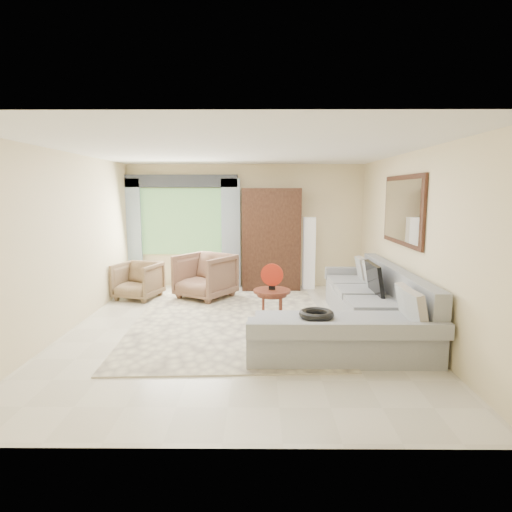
{
  "coord_description": "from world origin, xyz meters",
  "views": [
    {
      "loc": [
        0.29,
        -6.14,
        2.02
      ],
      "look_at": [
        0.25,
        0.35,
        1.05
      ],
      "focal_mm": 30.0,
      "sensor_mm": 36.0,
      "label": 1
    }
  ],
  "objects_px": {
    "armchair_right": "(205,276)",
    "armoire": "(271,239)",
    "coffee_table": "(272,307)",
    "sectional_sofa": "(362,314)",
    "floor_lamp": "(309,253)",
    "tv_screen": "(374,279)",
    "potted_plant": "(132,275)",
    "armchair_left": "(138,281)"
  },
  "relations": [
    {
      "from": "floor_lamp",
      "to": "armchair_left",
      "type": "bearing_deg",
      "value": -164.2
    },
    {
      "from": "armchair_right",
      "to": "floor_lamp",
      "type": "xyz_separation_m",
      "value": [
        2.08,
        0.91,
        0.32
      ]
    },
    {
      "from": "sectional_sofa",
      "to": "floor_lamp",
      "type": "distance_m",
      "value": 3.03
    },
    {
      "from": "sectional_sofa",
      "to": "armchair_right",
      "type": "distance_m",
      "value": 3.25
    },
    {
      "from": "coffee_table",
      "to": "armchair_left",
      "type": "bearing_deg",
      "value": 146.27
    },
    {
      "from": "armchair_right",
      "to": "potted_plant",
      "type": "relative_size",
      "value": 1.75
    },
    {
      "from": "armchair_left",
      "to": "potted_plant",
      "type": "distance_m",
      "value": 1.09
    },
    {
      "from": "armchair_left",
      "to": "armchair_right",
      "type": "bearing_deg",
      "value": 18.52
    },
    {
      "from": "tv_screen",
      "to": "armchair_right",
      "type": "height_order",
      "value": "tv_screen"
    },
    {
      "from": "sectional_sofa",
      "to": "tv_screen",
      "type": "xyz_separation_m",
      "value": [
        0.27,
        0.41,
        0.44
      ]
    },
    {
      "from": "sectional_sofa",
      "to": "armoire",
      "type": "bearing_deg",
      "value": 113.06
    },
    {
      "from": "coffee_table",
      "to": "armoire",
      "type": "xyz_separation_m",
      "value": [
        0.06,
        2.56,
        0.75
      ]
    },
    {
      "from": "tv_screen",
      "to": "armoire",
      "type": "bearing_deg",
      "value": 121.14
    },
    {
      "from": "sectional_sofa",
      "to": "armoire",
      "type": "height_order",
      "value": "armoire"
    },
    {
      "from": "sectional_sofa",
      "to": "armoire",
      "type": "distance_m",
      "value": 3.24
    },
    {
      "from": "sectional_sofa",
      "to": "armchair_right",
      "type": "xyz_separation_m",
      "value": [
        -2.52,
        2.05,
        0.15
      ]
    },
    {
      "from": "potted_plant",
      "to": "armoire",
      "type": "height_order",
      "value": "armoire"
    },
    {
      "from": "potted_plant",
      "to": "floor_lamp",
      "type": "distance_m",
      "value": 3.8
    },
    {
      "from": "coffee_table",
      "to": "armchair_left",
      "type": "height_order",
      "value": "armchair_left"
    },
    {
      "from": "armoire",
      "to": "floor_lamp",
      "type": "xyz_separation_m",
      "value": [
        0.8,
        0.06,
        -0.3
      ]
    },
    {
      "from": "tv_screen",
      "to": "armoire",
      "type": "relative_size",
      "value": 0.35
    },
    {
      "from": "potted_plant",
      "to": "armchair_right",
      "type": "bearing_deg",
      "value": -29.77
    },
    {
      "from": "sectional_sofa",
      "to": "armchair_left",
      "type": "xyz_separation_m",
      "value": [
        -3.79,
        2.01,
        0.07
      ]
    },
    {
      "from": "armchair_left",
      "to": "armoire",
      "type": "xyz_separation_m",
      "value": [
        2.56,
        0.89,
        0.7
      ]
    },
    {
      "from": "floor_lamp",
      "to": "coffee_table",
      "type": "bearing_deg",
      "value": -108.12
    },
    {
      "from": "tv_screen",
      "to": "coffee_table",
      "type": "bearing_deg",
      "value": -177.06
    },
    {
      "from": "tv_screen",
      "to": "armoire",
      "type": "xyz_separation_m",
      "value": [
        -1.5,
        2.48,
        0.33
      ]
    },
    {
      "from": "coffee_table",
      "to": "armoire",
      "type": "distance_m",
      "value": 2.67
    },
    {
      "from": "armchair_right",
      "to": "armoire",
      "type": "relative_size",
      "value": 0.45
    },
    {
      "from": "potted_plant",
      "to": "sectional_sofa",
      "type": "bearing_deg",
      "value": -35.61
    },
    {
      "from": "tv_screen",
      "to": "floor_lamp",
      "type": "bearing_deg",
      "value": 105.39
    },
    {
      "from": "sectional_sofa",
      "to": "coffee_table",
      "type": "height_order",
      "value": "sectional_sofa"
    },
    {
      "from": "tv_screen",
      "to": "potted_plant",
      "type": "height_order",
      "value": "tv_screen"
    },
    {
      "from": "armchair_right",
      "to": "sectional_sofa",
      "type": "bearing_deg",
      "value": -5.68
    },
    {
      "from": "armchair_left",
      "to": "sectional_sofa",
      "type": "bearing_deg",
      "value": -11.11
    },
    {
      "from": "potted_plant",
      "to": "tv_screen",
      "type": "bearing_deg",
      "value": -30.14
    },
    {
      "from": "armchair_left",
      "to": "potted_plant",
      "type": "xyz_separation_m",
      "value": [
        -0.41,
        1.0,
        -0.08
      ]
    },
    {
      "from": "potted_plant",
      "to": "floor_lamp",
      "type": "relative_size",
      "value": 0.36
    },
    {
      "from": "coffee_table",
      "to": "floor_lamp",
      "type": "xyz_separation_m",
      "value": [
        0.86,
        2.62,
        0.45
      ]
    },
    {
      "from": "sectional_sofa",
      "to": "tv_screen",
      "type": "distance_m",
      "value": 0.66
    },
    {
      "from": "coffee_table",
      "to": "sectional_sofa",
      "type": "bearing_deg",
      "value": -14.53
    },
    {
      "from": "coffee_table",
      "to": "floor_lamp",
      "type": "distance_m",
      "value": 2.8
    }
  ]
}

